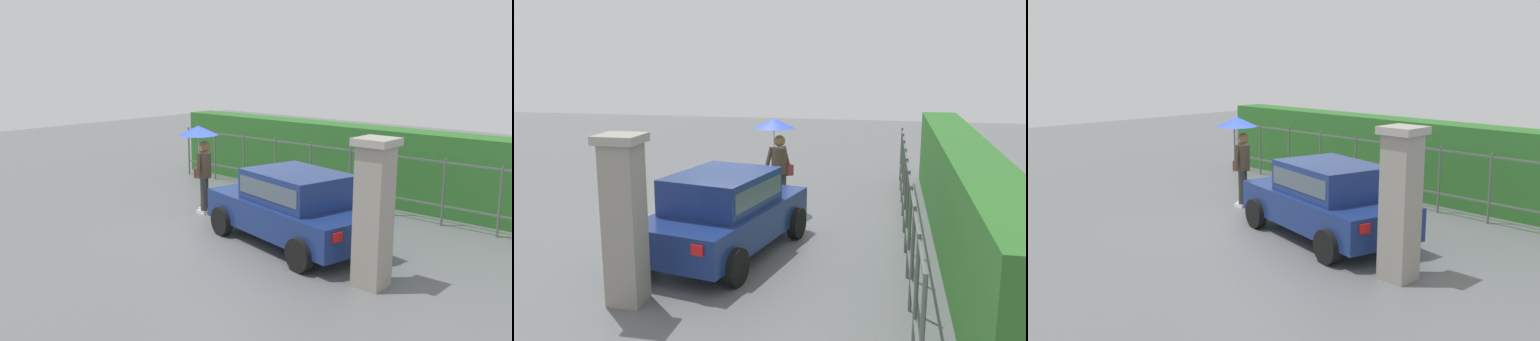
{
  "view_description": "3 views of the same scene",
  "coord_description": "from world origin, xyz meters",
  "views": [
    {
      "loc": [
        8.14,
        -8.02,
        3.61
      ],
      "look_at": [
        0.44,
        0.53,
        1.28
      ],
      "focal_mm": 38.73,
      "sensor_mm": 36.0,
      "label": 1
    },
    {
      "loc": [
        10.77,
        2.98,
        3.46
      ],
      "look_at": [
        -0.21,
        0.65,
        1.14
      ],
      "focal_mm": 39.17,
      "sensor_mm": 36.0,
      "label": 2
    },
    {
      "loc": [
        9.05,
        -7.94,
        3.48
      ],
      "look_at": [
        0.17,
        0.56,
        1.07
      ],
      "focal_mm": 41.59,
      "sensor_mm": 36.0,
      "label": 3
    }
  ],
  "objects": [
    {
      "name": "gate_pillar",
      "position": [
        3.9,
        -0.54,
        1.24
      ],
      "size": [
        0.6,
        0.6,
        2.42
      ],
      "color": "gray",
      "rests_on": "ground"
    },
    {
      "name": "ground_plane",
      "position": [
        0.0,
        0.0,
        0.0
      ],
      "size": [
        40.0,
        40.0,
        0.0
      ],
      "primitive_type": "plane",
      "color": "slate"
    },
    {
      "name": "fence_section",
      "position": [
        0.38,
        3.38,
        0.83
      ],
      "size": [
        10.78,
        0.05,
        1.5
      ],
      "color": "#59605B",
      "rests_on": "ground"
    },
    {
      "name": "pedestrian",
      "position": [
        -1.32,
        0.57,
        1.53
      ],
      "size": [
        0.91,
        0.91,
        2.1
      ],
      "rotation": [
        0.0,
        0.0,
        -2.53
      ],
      "color": "#333333",
      "rests_on": "ground"
    },
    {
      "name": "hedge_row",
      "position": [
        0.38,
        4.38,
        0.95
      ],
      "size": [
        11.73,
        0.9,
        1.9
      ],
      "primitive_type": "cube",
      "color": "#2D6B28",
      "rests_on": "ground"
    },
    {
      "name": "car",
      "position": [
        1.69,
        0.25,
        0.8
      ],
      "size": [
        3.97,
        2.48,
        1.48
      ],
      "rotation": [
        0.0,
        0.0,
        2.92
      ],
      "color": "navy",
      "rests_on": "ground"
    }
  ]
}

